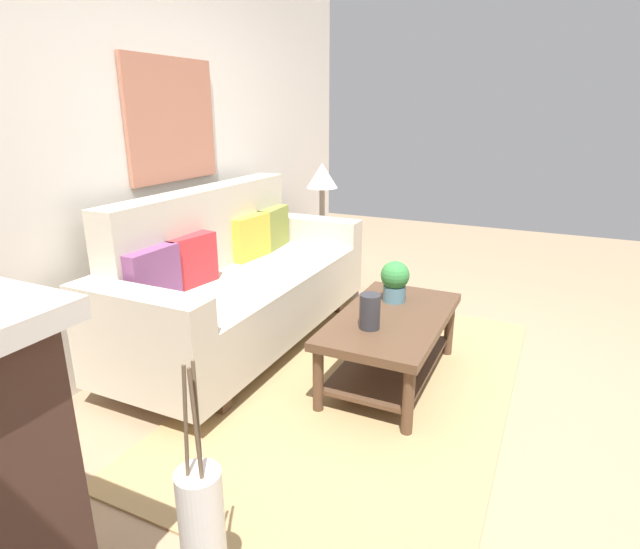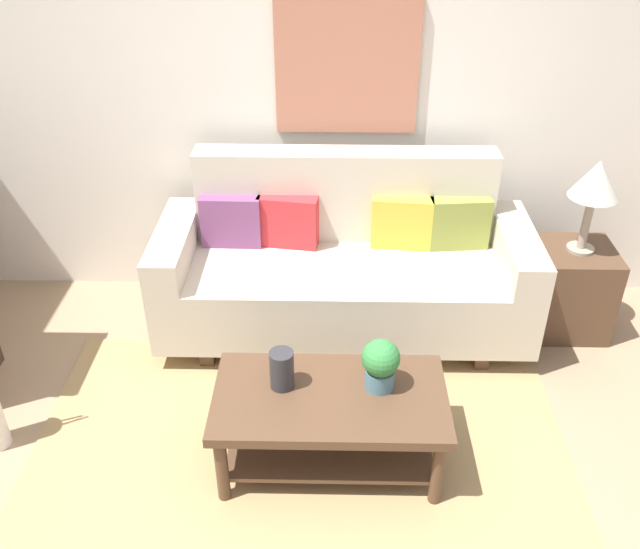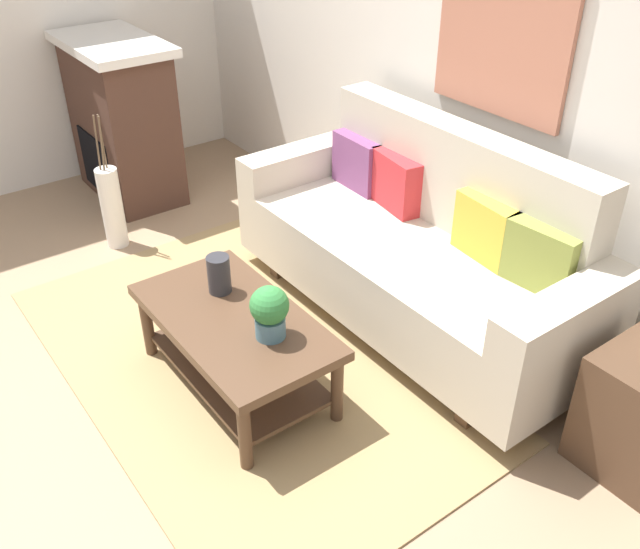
# 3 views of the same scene
# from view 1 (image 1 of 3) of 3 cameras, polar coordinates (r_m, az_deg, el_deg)

# --- Properties ---
(ground_plane) EXTENTS (9.60, 9.60, 0.00)m
(ground_plane) POSITION_cam_1_polar(r_m,az_deg,el_deg) (3.03, 13.91, -14.17)
(ground_plane) COLOR #9E7F60
(wall_back) EXTENTS (5.60, 0.10, 2.70)m
(wall_back) POSITION_cam_1_polar(r_m,az_deg,el_deg) (3.55, -19.23, 13.20)
(wall_back) COLOR silver
(wall_back) RESTS_ON ground_plane
(area_rug) EXTENTS (2.71, 1.63, 0.01)m
(area_rug) POSITION_cam_1_polar(r_m,az_deg,el_deg) (3.14, 4.77, -12.34)
(area_rug) COLOR #A38456
(area_rug) RESTS_ON ground_plane
(couch) EXTENTS (2.20, 0.84, 1.08)m
(couch) POSITION_cam_1_polar(r_m,az_deg,el_deg) (3.57, -8.96, -1.13)
(couch) COLOR beige
(couch) RESTS_ON ground_plane
(throw_pillow_plum) EXTENTS (0.36, 0.13, 0.32)m
(throw_pillow_plum) POSITION_cam_1_polar(r_m,az_deg,el_deg) (3.07, -18.28, -0.17)
(throw_pillow_plum) COLOR #7A4270
(throw_pillow_plum) RESTS_ON couch
(throw_pillow_crimson) EXTENTS (0.37, 0.17, 0.32)m
(throw_pillow_crimson) POSITION_cam_1_polar(r_m,az_deg,el_deg) (3.31, -14.28, 1.51)
(throw_pillow_crimson) COLOR red
(throw_pillow_crimson) RESTS_ON couch
(throw_pillow_mustard) EXTENTS (0.37, 0.15, 0.32)m
(throw_pillow_mustard) POSITION_cam_1_polar(r_m,az_deg,el_deg) (3.84, -7.86, 4.17)
(throw_pillow_mustard) COLOR gold
(throw_pillow_mustard) RESTS_ON couch
(throw_pillow_olive) EXTENTS (0.37, 0.15, 0.32)m
(throw_pillow_olive) POSITION_cam_1_polar(r_m,az_deg,el_deg) (4.12, -5.28, 5.22)
(throw_pillow_olive) COLOR olive
(throw_pillow_olive) RESTS_ON couch
(coffee_table) EXTENTS (1.10, 0.60, 0.43)m
(coffee_table) POSITION_cam_1_polar(r_m,az_deg,el_deg) (3.09, 7.96, -6.51)
(coffee_table) COLOR #513826
(coffee_table) RESTS_ON ground_plane
(tabletop_vase) EXTENTS (0.12, 0.12, 0.20)m
(tabletop_vase) POSITION_cam_1_polar(r_m,az_deg,el_deg) (2.82, 5.58, -4.13)
(tabletop_vase) COLOR #2D2D33
(tabletop_vase) RESTS_ON coffee_table
(potted_plant_tabletop) EXTENTS (0.18, 0.18, 0.26)m
(potted_plant_tabletop) POSITION_cam_1_polar(r_m,az_deg,el_deg) (3.22, 8.36, -0.60)
(potted_plant_tabletop) COLOR slate
(potted_plant_tabletop) RESTS_ON coffee_table
(side_table) EXTENTS (0.44, 0.44, 0.56)m
(side_table) POSITION_cam_1_polar(r_m,az_deg,el_deg) (4.79, 0.23, 2.18)
(side_table) COLOR #513826
(side_table) RESTS_ON ground_plane
(table_lamp) EXTENTS (0.28, 0.28, 0.57)m
(table_lamp) POSITION_cam_1_polar(r_m,az_deg,el_deg) (4.65, 0.24, 10.69)
(table_lamp) COLOR gray
(table_lamp) RESTS_ON side_table
(floor_vase) EXTENTS (0.14, 0.14, 0.55)m
(floor_vase) POSITION_cam_1_polar(r_m,az_deg,el_deg) (1.86, -12.84, -27.38)
(floor_vase) COLOR white
(floor_vase) RESTS_ON ground_plane
(floor_vase_branch_a) EXTENTS (0.04, 0.03, 0.36)m
(floor_vase_branch_a) POSITION_cam_1_polar(r_m,az_deg,el_deg) (1.59, -13.56, -15.29)
(floor_vase_branch_a) COLOR brown
(floor_vase_branch_a) RESTS_ON floor_vase
(floor_vase_branch_b) EXTENTS (0.03, 0.02, 0.36)m
(floor_vase_branch_b) POSITION_cam_1_polar(r_m,az_deg,el_deg) (1.58, -14.77, -15.61)
(floor_vase_branch_b) COLOR brown
(floor_vase_branch_b) RESTS_ON floor_vase
(floor_vase_branch_c) EXTENTS (0.02, 0.03, 0.36)m
(floor_vase_branch_c) POSITION_cam_1_polar(r_m,az_deg,el_deg) (1.56, -13.74, -15.98)
(floor_vase_branch_c) COLOR brown
(floor_vase_branch_c) RESTS_ON floor_vase
(framed_painting) EXTENTS (0.83, 0.03, 0.79)m
(framed_painting) POSITION_cam_1_polar(r_m,az_deg,el_deg) (3.66, -16.15, 16.21)
(framed_painting) COLOR #B77056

